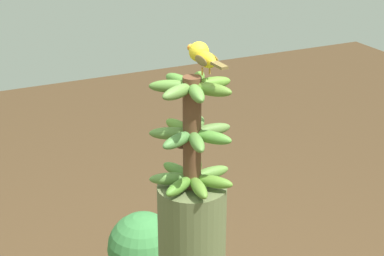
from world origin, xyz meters
name	(u,v)px	position (x,y,z in m)	size (l,w,h in m)	color
banana_bunch	(192,133)	(0.00, 0.00, 1.14)	(0.26, 0.26, 0.35)	brown
perched_bird	(203,55)	(-0.04, -0.02, 1.36)	(0.06, 0.20, 0.09)	#C68933
tropical_shrub	(143,247)	(-0.11, -0.74, 0.27)	(0.33, 0.33, 0.43)	brown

